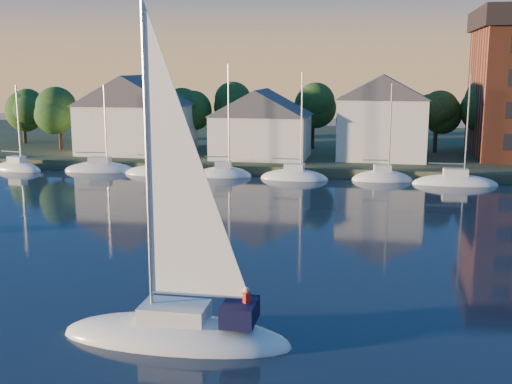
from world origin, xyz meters
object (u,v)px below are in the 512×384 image
(clubhouse_centre, at_px, (261,123))
(clubhouse_east, at_px, (382,116))
(hero_sailboat, at_px, (178,326))
(clubhouse_west, at_px, (136,114))

(clubhouse_centre, distance_m, clubhouse_east, 14.17)
(clubhouse_centre, xyz_separation_m, clubhouse_east, (14.00, 2.00, 0.87))
(clubhouse_east, bearing_deg, hero_sailboat, -99.02)
(clubhouse_west, relative_size, clubhouse_east, 1.30)
(clubhouse_west, height_order, hero_sailboat, hero_sailboat)
(clubhouse_east, xyz_separation_m, hero_sailboat, (-8.16, -51.37, -5.36))
(clubhouse_east, relative_size, hero_sailboat, 0.66)
(clubhouse_centre, height_order, clubhouse_east, clubhouse_east)
(hero_sailboat, bearing_deg, clubhouse_centre, -84.14)
(clubhouse_west, height_order, clubhouse_centre, clubhouse_west)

